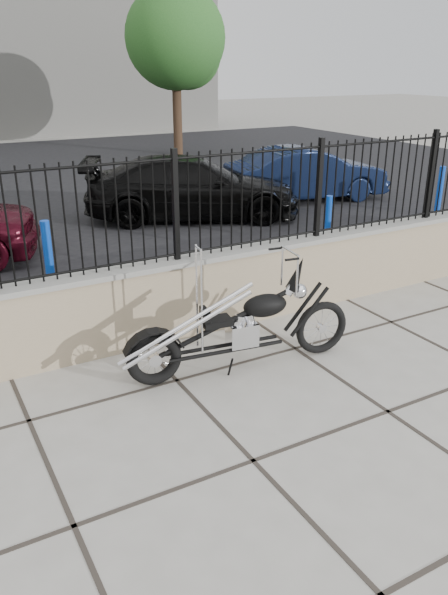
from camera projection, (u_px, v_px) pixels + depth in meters
ground_plane at (388, 412)px, 5.48m from camera, size 90.00×90.00×0.00m
parking_lot at (56, 186)px, 15.59m from camera, size 30.00×30.00×0.00m
retaining_wall at (250, 283)px, 7.32m from camera, size 14.00×0.36×0.96m
iron_fence at (252, 198)px, 6.91m from camera, size 14.00×0.08×1.20m
chopper_motorcycle at (238, 307)px, 5.98m from camera, size 2.44×0.76×1.44m
car_black at (192, 188)px, 12.09m from camera, size 4.80×3.45×1.29m
car_blue at (307, 174)px, 13.70m from camera, size 3.95×1.94×1.25m
bollard_a at (49, 257)px, 8.16m from camera, size 0.17×0.17×1.05m
bollard_b at (328, 221)px, 10.28m from camera, size 0.11×0.11×0.91m
bollard_c at (440, 191)px, 12.39m from camera, size 0.16×0.16×1.04m
tree_right at (175, 33)px, 19.45m from camera, size 3.40×3.40×5.73m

